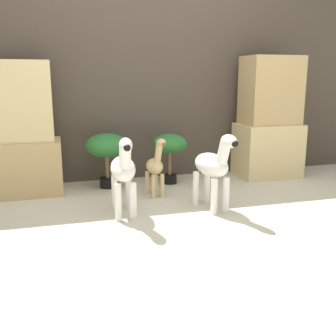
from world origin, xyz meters
TOP-DOWN VIEW (x-y plane):
  - ground_plane at (0.00, 0.00)m, footprint 14.00×14.00m
  - wall_back at (0.00, 1.58)m, footprint 6.40×0.08m
  - rock_pillar_left at (-1.29, 1.24)m, footprint 0.68×0.47m
  - rock_pillar_right at (1.29, 1.24)m, footprint 0.68×0.47m
  - zebra_right at (0.25, 0.30)m, footprint 0.27×0.55m
  - zebra_left at (-0.49, 0.36)m, footprint 0.22×0.55m
  - giraffe_figurine at (-0.12, 0.80)m, footprint 0.18×0.36m
  - potted_palm_front at (-0.51, 1.23)m, footprint 0.42×0.42m
  - potted_palm_back at (0.14, 1.22)m, footprint 0.36×0.36m

SIDE VIEW (x-z plane):
  - ground_plane at x=0.00m, z-range 0.00..0.00m
  - giraffe_figurine at x=-0.12m, z-range 0.01..0.57m
  - zebra_right at x=0.25m, z-range 0.04..0.71m
  - zebra_left at x=-0.49m, z-range 0.04..0.71m
  - potted_palm_back at x=0.14m, z-range 0.13..0.66m
  - potted_palm_front at x=-0.51m, z-range 0.13..0.69m
  - rock_pillar_left at x=-1.29m, z-range -0.05..1.19m
  - rock_pillar_right at x=1.29m, z-range -0.04..1.27m
  - wall_back at x=0.00m, z-range 0.00..2.20m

